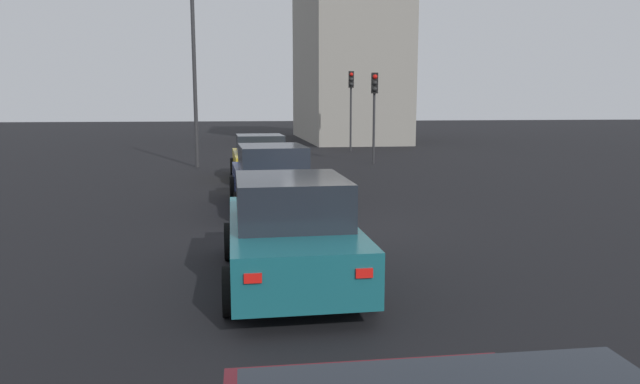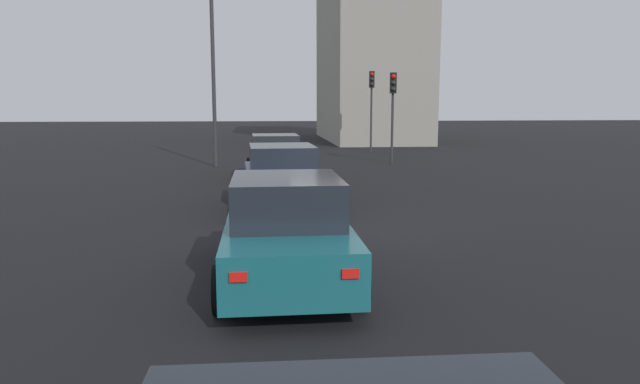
# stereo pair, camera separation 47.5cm
# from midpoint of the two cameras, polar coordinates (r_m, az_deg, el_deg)

# --- Properties ---
(ground_plane) EXTENTS (160.00, 160.00, 0.20)m
(ground_plane) POSITION_cam_midpoint_polar(r_m,az_deg,el_deg) (12.89, 1.07, -3.58)
(ground_plane) COLOR black
(car_yellow_right_lead) EXTENTS (4.46, 2.12, 1.59)m
(car_yellow_right_lead) POSITION_cam_midpoint_polar(r_m,az_deg,el_deg) (20.60, -6.68, 3.41)
(car_yellow_right_lead) COLOR gold
(car_yellow_right_lead) RESTS_ON ground_plane
(car_navy_right_second) EXTENTS (4.87, 2.18, 1.62)m
(car_navy_right_second) POSITION_cam_midpoint_polar(r_m,az_deg,el_deg) (14.80, -5.76, 1.42)
(car_navy_right_second) COLOR #141E4C
(car_navy_right_second) RESTS_ON ground_plane
(car_teal_right_third) EXTENTS (4.38, 2.00, 1.61)m
(car_teal_right_third) POSITION_cam_midpoint_polar(r_m,az_deg,el_deg) (8.56, -4.59, -3.97)
(car_teal_right_third) COLOR #19606B
(car_teal_right_third) RESTS_ON ground_plane
(traffic_light_near_left) EXTENTS (0.32, 0.30, 4.46)m
(traffic_light_near_left) POSITION_cam_midpoint_polar(r_m,az_deg,el_deg) (32.36, 2.68, 9.67)
(traffic_light_near_left) COLOR #2D2D30
(traffic_light_near_left) RESTS_ON ground_plane
(traffic_light_near_right) EXTENTS (0.32, 0.30, 4.02)m
(traffic_light_near_right) POSITION_cam_midpoint_polar(r_m,az_deg,el_deg) (25.75, 4.91, 9.24)
(traffic_light_near_right) COLOR #2D2D30
(traffic_light_near_right) RESTS_ON ground_plane
(street_lamp_kerbside) EXTENTS (0.56, 0.36, 8.23)m
(street_lamp_kerbside) POSITION_cam_midpoint_polar(r_m,az_deg,el_deg) (24.92, -13.00, 13.42)
(street_lamp_kerbside) COLOR #2D2D30
(street_lamp_kerbside) RESTS_ON ground_plane
(building_facade_left) EXTENTS (15.40, 6.24, 13.93)m
(building_facade_left) POSITION_cam_midpoint_polar(r_m,az_deg,el_deg) (43.91, 2.20, 14.35)
(building_facade_left) COLOR gray
(building_facade_left) RESTS_ON ground_plane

